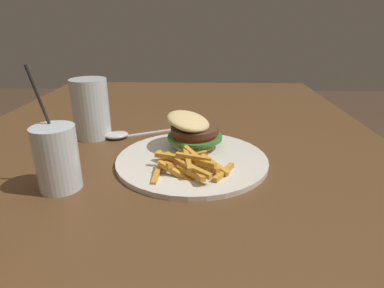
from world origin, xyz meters
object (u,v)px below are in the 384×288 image
Objects in this scene: meal_plate_near at (192,147)px; beer_glass at (91,110)px; juice_glass at (57,161)px; spoon at (120,135)px.

beer_glass reaches higher than meal_plate_near.
meal_plate_near is at bearing -115.53° from beer_glass.
juice_glass is 1.23× the size of spoon.
beer_glass is at bearing 5.69° from juice_glass.
meal_plate_near is 1.46× the size of juice_glass.
juice_glass is (-0.14, 0.23, 0.03)m from meal_plate_near.
juice_glass is at bearing 54.35° from spoon.
spoon is (0.12, 0.18, -0.02)m from meal_plate_near.
meal_plate_near is at bearing -58.60° from juice_glass.
juice_glass reaches higher than meal_plate_near.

